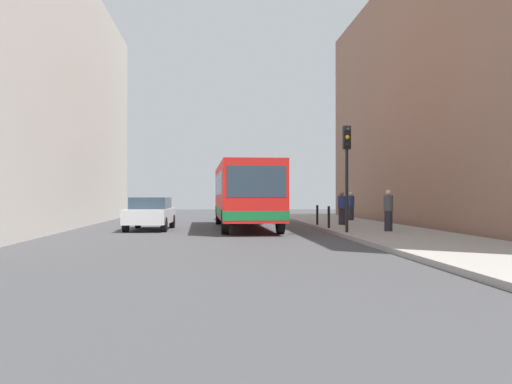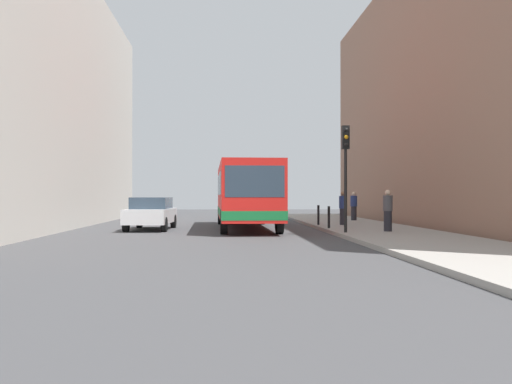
% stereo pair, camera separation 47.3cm
% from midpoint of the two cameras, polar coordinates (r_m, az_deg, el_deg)
% --- Properties ---
extents(ground_plane, '(80.00, 80.00, 0.00)m').
position_cam_midpoint_polar(ground_plane, '(23.15, 0.06, -4.24)').
color(ground_plane, '#424244').
extents(sidewalk, '(4.40, 40.00, 0.15)m').
position_cam_midpoint_polar(sidewalk, '(24.09, 13.02, -3.90)').
color(sidewalk, '#9E9991').
rests_on(sidewalk, ground).
extents(building_left, '(7.00, 32.00, 12.88)m').
position_cam_midpoint_polar(building_left, '(29.28, -23.87, 9.25)').
color(building_left, '#BCB7AD').
rests_on(building_left, ground).
extents(building_right, '(7.00, 32.00, 13.54)m').
position_cam_midpoint_polar(building_right, '(30.43, 22.05, 9.52)').
color(building_right, '#936B56').
rests_on(building_right, ground).
extents(bus, '(2.74, 11.07, 3.00)m').
position_cam_midpoint_polar(bus, '(26.72, -0.55, -0.02)').
color(bus, red).
rests_on(bus, ground).
extents(car_beside_bus, '(2.02, 4.48, 1.48)m').
position_cam_midpoint_polar(car_beside_bus, '(26.06, -10.07, -2.07)').
color(car_beside_bus, silver).
rests_on(car_beside_bus, ground).
extents(car_behind_bus, '(1.88, 4.41, 1.48)m').
position_cam_midpoint_polar(car_behind_bus, '(36.20, -1.19, -1.59)').
color(car_behind_bus, navy).
rests_on(car_behind_bus, ground).
extents(traffic_light, '(0.28, 0.33, 4.10)m').
position_cam_midpoint_polar(traffic_light, '(21.88, 9.69, 3.42)').
color(traffic_light, black).
rests_on(traffic_light, sidewalk).
extents(bollard_near, '(0.11, 0.11, 0.95)m').
position_cam_midpoint_polar(bollard_near, '(24.63, 7.95, -2.54)').
color(bollard_near, black).
rests_on(bollard_near, sidewalk).
extents(bollard_mid, '(0.11, 0.11, 0.95)m').
position_cam_midpoint_polar(bollard_mid, '(27.24, 6.85, -2.33)').
color(bollard_mid, black).
rests_on(bollard_mid, sidewalk).
extents(pedestrian_near_signal, '(0.38, 0.38, 1.64)m').
position_cam_midpoint_polar(pedestrian_near_signal, '(22.88, 13.81, -1.85)').
color(pedestrian_near_signal, '#26262D').
rests_on(pedestrian_near_signal, sidewalk).
extents(pedestrian_mid_sidewalk, '(0.38, 0.38, 1.61)m').
position_cam_midpoint_polar(pedestrian_mid_sidewalk, '(27.41, 9.32, -1.64)').
color(pedestrian_mid_sidewalk, '#26262D').
rests_on(pedestrian_mid_sidewalk, sidewalk).
extents(pedestrian_far_sidewalk, '(0.38, 0.38, 1.63)m').
position_cam_midpoint_polar(pedestrian_far_sidewalk, '(32.58, 10.31, -1.42)').
color(pedestrian_far_sidewalk, '#26262D').
rests_on(pedestrian_far_sidewalk, sidewalk).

